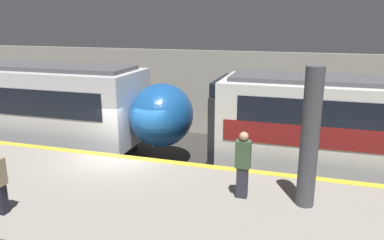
{
  "coord_description": "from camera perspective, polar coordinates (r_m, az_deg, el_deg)",
  "views": [
    {
      "loc": [
        5.86,
        -10.76,
        5.58
      ],
      "look_at": [
        2.28,
        0.95,
        2.31
      ],
      "focal_mm": 35.0,
      "sensor_mm": 36.0,
      "label": 1
    }
  ],
  "objects": [
    {
      "name": "ground_plane",
      "position": [
        13.46,
        -10.66,
        -9.79
      ],
      "size": [
        120.0,
        120.0,
        0.0
      ],
      "primitive_type": "plane",
      "color": "#33302D"
    },
    {
      "name": "platform",
      "position": [
        11.19,
        -17.19,
        -12.35
      ],
      "size": [
        40.0,
        5.31,
        1.15
      ],
      "color": "gray",
      "rests_on": "ground"
    },
    {
      "name": "station_rear_barrier",
      "position": [
        18.91,
        -1.34,
        4.33
      ],
      "size": [
        50.0,
        0.15,
        4.17
      ],
      "color": "#B2AD9E",
      "rests_on": "ground"
    },
    {
      "name": "support_pillar_near",
      "position": [
        9.31,
        17.51,
        -2.72
      ],
      "size": [
        0.44,
        0.44,
        3.44
      ],
      "color": "#47474C",
      "rests_on": "platform"
    },
    {
      "name": "person_waiting",
      "position": [
        9.61,
        7.76,
        -6.52
      ],
      "size": [
        0.38,
        0.24,
        1.76
      ],
      "color": "#2D2D38",
      "rests_on": "platform"
    }
  ]
}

